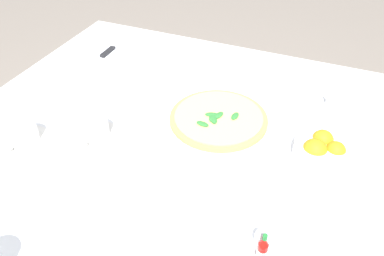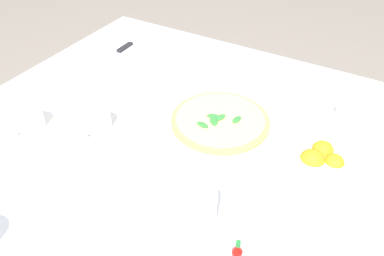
{
  "view_description": "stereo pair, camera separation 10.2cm",
  "coord_description": "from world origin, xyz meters",
  "px_view_note": "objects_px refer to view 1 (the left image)",
  "views": [
    {
      "loc": [
        -0.67,
        -0.36,
        1.39
      ],
      "look_at": [
        0.06,
        -0.05,
        0.75
      ],
      "focal_mm": 35.71,
      "sensor_mm": 36.0,
      "label": 1
    },
    {
      "loc": [
        -0.63,
        -0.45,
        1.39
      ],
      "look_at": [
        0.06,
        -0.05,
        0.75
      ],
      "focal_mm": 35.71,
      "sensor_mm": 36.0,
      "label": 2
    }
  ],
  "objects_px": {
    "pizza_plate": "(218,122)",
    "napkin_folded": "(115,50)",
    "pizza": "(218,118)",
    "coffee_cup_far_right": "(94,129)",
    "water_glass_left_edge": "(219,208)",
    "dinner_knife": "(115,46)",
    "coffee_cup_right_edge": "(23,135)",
    "hot_sauce_bottle": "(262,251)",
    "salt_shaker": "(260,240)",
    "menu_card": "(336,105)",
    "citrus_bowl": "(323,150)"
  },
  "relations": [
    {
      "from": "coffee_cup_far_right",
      "to": "water_glass_left_edge",
      "type": "xyz_separation_m",
      "value": [
        -0.14,
        -0.4,
        0.03
      ]
    },
    {
      "from": "coffee_cup_right_edge",
      "to": "coffee_cup_far_right",
      "type": "height_order",
      "value": "coffee_cup_far_right"
    },
    {
      "from": "pizza",
      "to": "citrus_bowl",
      "type": "bearing_deg",
      "value": -95.36
    },
    {
      "from": "napkin_folded",
      "to": "menu_card",
      "type": "relative_size",
      "value": 3.11
    },
    {
      "from": "citrus_bowl",
      "to": "salt_shaker",
      "type": "relative_size",
      "value": 2.67
    },
    {
      "from": "pizza",
      "to": "water_glass_left_edge",
      "type": "distance_m",
      "value": 0.34
    },
    {
      "from": "pizza",
      "to": "water_glass_left_edge",
      "type": "height_order",
      "value": "water_glass_left_edge"
    },
    {
      "from": "salt_shaker",
      "to": "menu_card",
      "type": "relative_size",
      "value": 0.75
    },
    {
      "from": "coffee_cup_far_right",
      "to": "salt_shaker",
      "type": "distance_m",
      "value": 0.52
    },
    {
      "from": "salt_shaker",
      "to": "water_glass_left_edge",
      "type": "bearing_deg",
      "value": 77.8
    },
    {
      "from": "water_glass_left_edge",
      "to": "dinner_knife",
      "type": "distance_m",
      "value": 0.84
    },
    {
      "from": "dinner_knife",
      "to": "hot_sauce_bottle",
      "type": "bearing_deg",
      "value": -131.36
    },
    {
      "from": "pizza_plate",
      "to": "coffee_cup_far_right",
      "type": "xyz_separation_m",
      "value": [
        -0.18,
        0.29,
        0.02
      ]
    },
    {
      "from": "water_glass_left_edge",
      "to": "pizza",
      "type": "bearing_deg",
      "value": 19.5
    },
    {
      "from": "citrus_bowl",
      "to": "hot_sauce_bottle",
      "type": "distance_m",
      "value": 0.35
    },
    {
      "from": "coffee_cup_right_edge",
      "to": "coffee_cup_far_right",
      "type": "xyz_separation_m",
      "value": [
        0.09,
        -0.16,
        0.0
      ]
    },
    {
      "from": "menu_card",
      "to": "pizza_plate",
      "type": "bearing_deg",
      "value": -94.72
    },
    {
      "from": "coffee_cup_right_edge",
      "to": "menu_card",
      "type": "height_order",
      "value": "same"
    },
    {
      "from": "coffee_cup_right_edge",
      "to": "citrus_bowl",
      "type": "xyz_separation_m",
      "value": [
        0.24,
        -0.73,
        -0.0
      ]
    },
    {
      "from": "napkin_folded",
      "to": "dinner_knife",
      "type": "distance_m",
      "value": 0.01
    },
    {
      "from": "napkin_folded",
      "to": "menu_card",
      "type": "xyz_separation_m",
      "value": [
        -0.08,
        -0.78,
        0.02
      ]
    },
    {
      "from": "coffee_cup_far_right",
      "to": "citrus_bowl",
      "type": "height_order",
      "value": "citrus_bowl"
    },
    {
      "from": "citrus_bowl",
      "to": "pizza_plate",
      "type": "bearing_deg",
      "value": 84.57
    },
    {
      "from": "water_glass_left_edge",
      "to": "napkin_folded",
      "type": "relative_size",
      "value": 0.51
    },
    {
      "from": "coffee_cup_right_edge",
      "to": "water_glass_left_edge",
      "type": "distance_m",
      "value": 0.56
    },
    {
      "from": "salt_shaker",
      "to": "dinner_knife",
      "type": "bearing_deg",
      "value": 49.25
    },
    {
      "from": "coffee_cup_far_right",
      "to": "dinner_knife",
      "type": "bearing_deg",
      "value": 24.92
    },
    {
      "from": "hot_sauce_bottle",
      "to": "citrus_bowl",
      "type": "bearing_deg",
      "value": -11.35
    },
    {
      "from": "coffee_cup_right_edge",
      "to": "salt_shaker",
      "type": "xyz_separation_m",
      "value": [
        -0.07,
        -0.65,
        -0.0
      ]
    },
    {
      "from": "pizza_plate",
      "to": "coffee_cup_right_edge",
      "type": "relative_size",
      "value": 2.38
    },
    {
      "from": "napkin_folded",
      "to": "citrus_bowl",
      "type": "xyz_separation_m",
      "value": [
        -0.29,
        -0.78,
        0.02
      ]
    },
    {
      "from": "coffee_cup_right_edge",
      "to": "hot_sauce_bottle",
      "type": "relative_size",
      "value": 1.6
    },
    {
      "from": "coffee_cup_right_edge",
      "to": "water_glass_left_edge",
      "type": "xyz_separation_m",
      "value": [
        -0.05,
        -0.56,
        0.03
      ]
    },
    {
      "from": "pizza_plate",
      "to": "napkin_folded",
      "type": "height_order",
      "value": "napkin_folded"
    },
    {
      "from": "salt_shaker",
      "to": "pizza_plate",
      "type": "bearing_deg",
      "value": 31.38
    },
    {
      "from": "pizza_plate",
      "to": "pizza",
      "type": "xyz_separation_m",
      "value": [
        -0.0,
        0.0,
        0.01
      ]
    },
    {
      "from": "coffee_cup_right_edge",
      "to": "water_glass_left_edge",
      "type": "relative_size",
      "value": 1.12
    },
    {
      "from": "coffee_cup_far_right",
      "to": "salt_shaker",
      "type": "height_order",
      "value": "coffee_cup_far_right"
    },
    {
      "from": "coffee_cup_right_edge",
      "to": "citrus_bowl",
      "type": "bearing_deg",
      "value": -71.99
    },
    {
      "from": "pizza",
      "to": "napkin_folded",
      "type": "distance_m",
      "value": 0.56
    },
    {
      "from": "water_glass_left_edge",
      "to": "salt_shaker",
      "type": "distance_m",
      "value": 0.1
    },
    {
      "from": "dinner_knife",
      "to": "salt_shaker",
      "type": "height_order",
      "value": "salt_shaker"
    },
    {
      "from": "dinner_knife",
      "to": "coffee_cup_right_edge",
      "type": "bearing_deg",
      "value": -175.12
    },
    {
      "from": "pizza_plate",
      "to": "hot_sauce_bottle",
      "type": "bearing_deg",
      "value": -149.43
    },
    {
      "from": "water_glass_left_edge",
      "to": "napkin_folded",
      "type": "height_order",
      "value": "water_glass_left_edge"
    },
    {
      "from": "coffee_cup_far_right",
      "to": "napkin_folded",
      "type": "xyz_separation_m",
      "value": [
        0.44,
        0.2,
        -0.02
      ]
    },
    {
      "from": "napkin_folded",
      "to": "menu_card",
      "type": "height_order",
      "value": "menu_card"
    },
    {
      "from": "dinner_knife",
      "to": "pizza",
      "type": "bearing_deg",
      "value": -117.85
    },
    {
      "from": "pizza_plate",
      "to": "menu_card",
      "type": "bearing_deg",
      "value": -58.38
    },
    {
      "from": "water_glass_left_edge",
      "to": "dinner_knife",
      "type": "relative_size",
      "value": 0.61
    }
  ]
}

